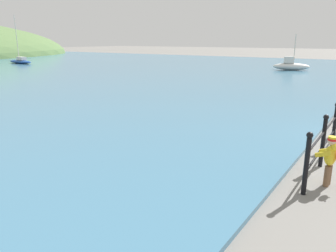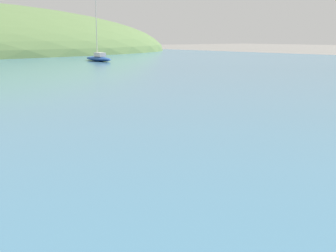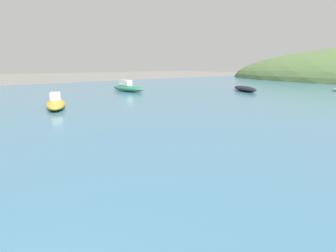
# 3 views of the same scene
# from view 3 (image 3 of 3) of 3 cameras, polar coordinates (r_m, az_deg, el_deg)

# --- Properties ---
(boat_white_sailboat) EXTENTS (4.81, 3.91, 0.53)m
(boat_white_sailboat) POSITION_cam_3_polar(r_m,az_deg,el_deg) (29.71, 16.39, 7.81)
(boat_white_sailboat) COLOR black
(boat_white_sailboat) RESTS_ON water
(boat_green_fishing) EXTENTS (4.31, 2.54, 0.99)m
(boat_green_fishing) POSITION_cam_3_polar(r_m,az_deg,el_deg) (18.55, -23.21, 4.58)
(boat_green_fishing) COLOR gold
(boat_green_fishing) RESTS_ON water
(boat_far_right) EXTENTS (5.05, 1.57, 1.20)m
(boat_far_right) POSITION_cam_3_polar(r_m,az_deg,el_deg) (28.51, -8.76, 8.22)
(boat_far_right) COLOR #287551
(boat_far_right) RESTS_ON water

